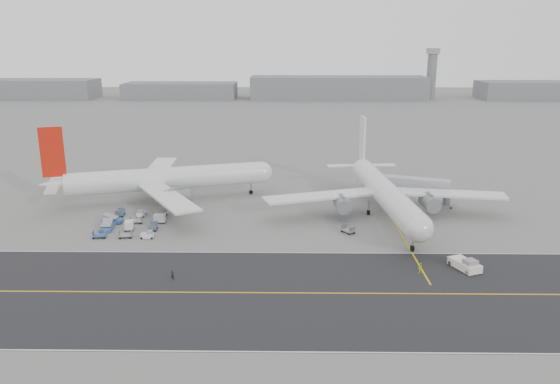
{
  "coord_description": "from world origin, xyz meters",
  "views": [
    {
      "loc": [
        8.09,
        -91.32,
        35.85
      ],
      "look_at": [
        6.68,
        12.0,
        7.1
      ],
      "focal_mm": 35.0,
      "sensor_mm": 36.0,
      "label": 1
    }
  ],
  "objects_px": {
    "airliner_a": "(162,179)",
    "pushback_tug": "(465,264)",
    "control_tower": "(432,72)",
    "jet_bridge": "(415,185)",
    "ground_crew_b": "(420,268)",
    "airliner_b": "(384,192)",
    "ground_crew_a": "(173,275)"
  },
  "relations": [
    {
      "from": "jet_bridge",
      "to": "ground_crew_b",
      "type": "distance_m",
      "value": 39.12
    },
    {
      "from": "airliner_b",
      "to": "jet_bridge",
      "type": "relative_size",
      "value": 3.12
    },
    {
      "from": "pushback_tug",
      "to": "ground_crew_b",
      "type": "height_order",
      "value": "pushback_tug"
    },
    {
      "from": "pushback_tug",
      "to": "ground_crew_a",
      "type": "xyz_separation_m",
      "value": [
        -46.69,
        -4.65,
        -0.07
      ]
    },
    {
      "from": "ground_crew_b",
      "to": "pushback_tug",
      "type": "bearing_deg",
      "value": 170.97
    },
    {
      "from": "jet_bridge",
      "to": "ground_crew_a",
      "type": "bearing_deg",
      "value": -118.48
    },
    {
      "from": "jet_bridge",
      "to": "ground_crew_b",
      "type": "height_order",
      "value": "jet_bridge"
    },
    {
      "from": "control_tower",
      "to": "ground_crew_a",
      "type": "bearing_deg",
      "value": -111.48
    },
    {
      "from": "control_tower",
      "to": "ground_crew_a",
      "type": "xyz_separation_m",
      "value": [
        -109.64,
        -278.63,
        -15.47
      ]
    },
    {
      "from": "control_tower",
      "to": "airliner_b",
      "type": "bearing_deg",
      "value": -106.25
    },
    {
      "from": "control_tower",
      "to": "jet_bridge",
      "type": "relative_size",
      "value": 1.87
    },
    {
      "from": "airliner_a",
      "to": "pushback_tug",
      "type": "distance_m",
      "value": 69.64
    },
    {
      "from": "control_tower",
      "to": "ground_crew_a",
      "type": "relative_size",
      "value": 19.96
    },
    {
      "from": "airliner_a",
      "to": "ground_crew_a",
      "type": "height_order",
      "value": "airliner_a"
    },
    {
      "from": "control_tower",
      "to": "ground_crew_b",
      "type": "xyz_separation_m",
      "value": [
        -70.66,
        -275.56,
        -15.38
      ]
    },
    {
      "from": "pushback_tug",
      "to": "ground_crew_a",
      "type": "relative_size",
      "value": 4.61
    },
    {
      "from": "jet_bridge",
      "to": "ground_crew_b",
      "type": "relative_size",
      "value": 9.57
    },
    {
      "from": "control_tower",
      "to": "pushback_tug",
      "type": "height_order",
      "value": "control_tower"
    },
    {
      "from": "ground_crew_b",
      "to": "jet_bridge",
      "type": "bearing_deg",
      "value": -121.8
    },
    {
      "from": "control_tower",
      "to": "pushback_tug",
      "type": "xyz_separation_m",
      "value": [
        -62.95,
        -273.97,
        -15.4
      ]
    },
    {
      "from": "control_tower",
      "to": "jet_bridge",
      "type": "xyz_separation_m",
      "value": [
        -63.15,
        -237.34,
        -11.84
      ]
    },
    {
      "from": "control_tower",
      "to": "airliner_b",
      "type": "height_order",
      "value": "control_tower"
    },
    {
      "from": "jet_bridge",
      "to": "ground_crew_a",
      "type": "xyz_separation_m",
      "value": [
        -46.49,
        -41.29,
        -3.63
      ]
    },
    {
      "from": "control_tower",
      "to": "airliner_a",
      "type": "distance_m",
      "value": 264.8
    },
    {
      "from": "airliner_a",
      "to": "pushback_tug",
      "type": "bearing_deg",
      "value": -140.47
    },
    {
      "from": "airliner_b",
      "to": "jet_bridge",
      "type": "distance_m",
      "value": 11.7
    },
    {
      "from": "airliner_a",
      "to": "ground_crew_b",
      "type": "height_order",
      "value": "airliner_a"
    },
    {
      "from": "ground_crew_a",
      "to": "airliner_b",
      "type": "bearing_deg",
      "value": 56.78
    },
    {
      "from": "jet_bridge",
      "to": "ground_crew_b",
      "type": "xyz_separation_m",
      "value": [
        -7.52,
        -38.22,
        -3.54
      ]
    },
    {
      "from": "jet_bridge",
      "to": "control_tower",
      "type": "bearing_deg",
      "value": 95.01
    },
    {
      "from": "ground_crew_a",
      "to": "pushback_tug",
      "type": "bearing_deg",
      "value": 21.44
    },
    {
      "from": "pushback_tug",
      "to": "ground_crew_a",
      "type": "height_order",
      "value": "pushback_tug"
    }
  ]
}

